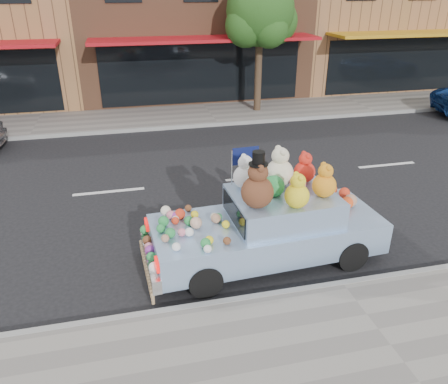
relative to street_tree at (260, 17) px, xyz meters
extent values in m
plane|color=black|center=(-2.03, -6.55, -3.69)|extent=(120.00, 120.00, 0.00)
cube|color=gray|center=(-2.03, -13.05, -3.63)|extent=(60.00, 3.00, 0.12)
cube|color=gray|center=(-2.03, -0.05, -3.63)|extent=(60.00, 3.00, 0.12)
cube|color=gray|center=(-2.03, -11.55, -3.63)|extent=(60.00, 0.12, 0.13)
cube|color=gray|center=(-2.03, -1.55, -3.63)|extent=(60.00, 0.12, 0.13)
cube|color=brown|center=(-2.03, 5.45, -0.19)|extent=(10.00, 8.00, 7.00)
cube|color=black|center=(-2.03, 1.43, -2.29)|extent=(8.50, 0.06, 2.40)
cube|color=#AB0F17|center=(-2.03, 0.55, -0.79)|extent=(9.00, 1.80, 0.12)
cube|color=#91613D|center=(7.97, 5.45, -0.19)|extent=(10.00, 8.00, 7.00)
cube|color=black|center=(7.97, 1.43, -2.29)|extent=(8.50, 0.06, 2.40)
cube|color=#C68A17|center=(7.97, 0.55, -0.79)|extent=(9.00, 1.80, 0.12)
cylinder|color=#38281C|center=(-0.03, -0.05, -2.09)|extent=(0.28, 0.28, 3.20)
sphere|color=#224714|center=(-0.03, -0.05, 0.23)|extent=(2.60, 2.60, 2.60)
sphere|color=#224714|center=(0.67, 0.25, -0.17)|extent=(1.80, 1.80, 1.80)
sphere|color=#224714|center=(-0.63, -0.25, -0.27)|extent=(1.60, 1.60, 1.60)
sphere|color=#224714|center=(0.17, -0.65, -0.37)|extent=(1.40, 1.40, 1.40)
sphere|color=#224714|center=(-0.33, 0.55, -0.07)|extent=(1.60, 1.60, 1.60)
cylinder|color=black|center=(-1.60, -11.05, -3.39)|extent=(0.61, 0.23, 0.60)
cylinder|color=black|center=(-1.68, -9.49, -3.39)|extent=(0.61, 0.23, 0.60)
cylinder|color=black|center=(-4.40, -11.19, -3.39)|extent=(0.61, 0.23, 0.60)
cylinder|color=black|center=(-4.48, -9.63, -3.39)|extent=(0.61, 0.23, 0.60)
cube|color=#91B0D8|center=(-3.04, -10.34, -3.14)|extent=(4.38, 1.91, 0.60)
cube|color=#91B0D8|center=(-2.74, -10.32, -2.59)|extent=(1.97, 1.59, 0.50)
cube|color=silver|center=(-5.26, -10.45, -3.29)|extent=(0.25, 1.79, 0.26)
cube|color=red|center=(-5.17, -11.13, -2.97)|extent=(0.07, 0.28, 0.16)
cube|color=red|center=(-5.24, -9.77, -2.97)|extent=(0.07, 0.28, 0.16)
cube|color=black|center=(-3.69, -10.37, -2.59)|extent=(0.11, 1.30, 0.40)
sphere|color=#532B17|center=(-3.37, -10.71, -2.06)|extent=(0.57, 0.57, 0.57)
sphere|color=#532B17|center=(-3.37, -10.71, -1.69)|extent=(0.35, 0.35, 0.35)
sphere|color=#532B17|center=(-3.37, -10.83, -1.58)|extent=(0.13, 0.13, 0.13)
sphere|color=#532B17|center=(-3.37, -10.58, -1.58)|extent=(0.13, 0.13, 0.13)
cylinder|color=black|center=(-3.37, -10.71, -1.55)|extent=(0.33, 0.33, 0.02)
cylinder|color=black|center=(-3.37, -10.71, -1.44)|extent=(0.21, 0.21, 0.22)
sphere|color=beige|center=(-2.71, -9.97, -2.08)|extent=(0.53, 0.53, 0.53)
sphere|color=beige|center=(-2.71, -9.97, -1.73)|extent=(0.33, 0.33, 0.33)
sphere|color=beige|center=(-2.71, -10.09, -1.62)|extent=(0.13, 0.13, 0.13)
sphere|color=beige|center=(-2.71, -9.86, -1.62)|extent=(0.13, 0.13, 0.13)
sphere|color=orange|center=(-2.08, -10.59, -2.13)|extent=(0.44, 0.44, 0.44)
sphere|color=orange|center=(-2.08, -10.59, -1.84)|extent=(0.27, 0.27, 0.27)
sphere|color=orange|center=(-2.08, -10.68, -1.76)|extent=(0.10, 0.10, 0.10)
sphere|color=orange|center=(-2.08, -10.50, -1.76)|extent=(0.10, 0.10, 0.10)
sphere|color=red|center=(-2.16, -9.89, -2.14)|extent=(0.41, 0.41, 0.41)
sphere|color=red|center=(-2.16, -9.89, -1.87)|extent=(0.26, 0.26, 0.26)
sphere|color=red|center=(-2.16, -9.98, -1.79)|extent=(0.10, 0.10, 0.10)
sphere|color=red|center=(-2.16, -9.80, -1.79)|extent=(0.10, 0.10, 0.10)
sphere|color=silver|center=(-3.36, -9.90, -2.12)|extent=(0.45, 0.45, 0.45)
sphere|color=silver|center=(-3.36, -9.90, -1.83)|extent=(0.28, 0.28, 0.28)
sphere|color=silver|center=(-3.36, -10.00, -1.74)|extent=(0.11, 0.11, 0.11)
sphere|color=silver|center=(-3.36, -9.81, -1.74)|extent=(0.11, 0.11, 0.11)
sphere|color=yellow|center=(-2.71, -10.87, -2.13)|extent=(0.43, 0.43, 0.43)
sphere|color=yellow|center=(-2.71, -10.87, -1.85)|extent=(0.27, 0.27, 0.27)
sphere|color=yellow|center=(-2.71, -10.97, -1.76)|extent=(0.10, 0.10, 0.10)
sphere|color=yellow|center=(-2.71, -10.78, -1.76)|extent=(0.10, 0.10, 0.10)
sphere|color=#227E39|center=(-2.94, -10.33, -2.16)|extent=(0.40, 0.40, 0.40)
sphere|color=#D06879|center=(-2.44, -10.26, -2.19)|extent=(0.32, 0.32, 0.32)
sphere|color=#7A297D|center=(-4.73, -9.93, -2.77)|extent=(0.15, 0.15, 0.15)
sphere|color=beige|center=(-4.87, -9.73, -2.74)|extent=(0.20, 0.20, 0.20)
sphere|color=beige|center=(-4.01, -10.11, -2.77)|extent=(0.14, 0.14, 0.14)
sphere|color=white|center=(-4.34, -11.16, -2.77)|extent=(0.14, 0.14, 0.14)
sphere|color=#227E39|center=(-3.93, -10.15, -2.77)|extent=(0.14, 0.14, 0.14)
sphere|color=red|center=(-4.74, -10.11, -2.77)|extent=(0.14, 0.14, 0.14)
sphere|color=beige|center=(-4.72, -10.04, -2.78)|extent=(0.13, 0.13, 0.13)
sphere|color=yellow|center=(-4.35, -9.95, -2.77)|extent=(0.15, 0.15, 0.15)
sphere|color=#5A3019|center=(-4.43, -9.66, -2.78)|extent=(0.14, 0.14, 0.14)
sphere|color=#D06879|center=(-4.68, -10.55, -2.77)|extent=(0.15, 0.15, 0.15)
sphere|color=#5A3019|center=(-3.97, -10.99, -2.77)|extent=(0.14, 0.14, 0.14)
sphere|color=#996D54|center=(-4.98, -10.68, -2.77)|extent=(0.14, 0.14, 0.14)
sphere|color=#227E39|center=(-4.35, -11.01, -2.76)|extent=(0.18, 0.18, 0.18)
sphere|color=yellow|center=(-4.26, -10.91, -2.77)|extent=(0.15, 0.15, 0.15)
sphere|color=#996D54|center=(-4.00, -10.23, -2.75)|extent=(0.18, 0.18, 0.18)
sphere|color=#227E39|center=(-4.95, -10.13, -2.74)|extent=(0.20, 0.20, 0.20)
sphere|color=yellow|center=(-3.86, -10.45, -2.77)|extent=(0.15, 0.15, 0.15)
sphere|color=red|center=(-4.62, -9.93, -2.74)|extent=(0.20, 0.20, 0.20)
sphere|color=#D06879|center=(-4.79, -9.90, -2.76)|extent=(0.17, 0.17, 0.17)
sphere|color=#227E39|center=(-4.88, -10.56, -2.75)|extent=(0.18, 0.18, 0.18)
sphere|color=white|center=(-4.84, -10.99, -2.77)|extent=(0.15, 0.15, 0.15)
sphere|color=#227E39|center=(-5.02, -10.34, -2.76)|extent=(0.16, 0.16, 0.16)
sphere|color=#227E39|center=(-4.50, -10.19, -2.76)|extent=(0.17, 0.17, 0.17)
sphere|color=white|center=(-4.55, -10.58, -2.76)|extent=(0.16, 0.16, 0.16)
sphere|color=#D8A88C|center=(-4.39, -10.36, -2.72)|extent=(0.22, 0.22, 0.22)
sphere|color=#227E39|center=(-5.29, -9.78, -3.08)|extent=(0.18, 0.18, 0.18)
sphere|color=#D06879|center=(-5.26, -10.38, -3.08)|extent=(0.16, 0.16, 0.16)
sphere|color=#5A3019|center=(-5.27, -10.17, -3.08)|extent=(0.17, 0.17, 0.17)
sphere|color=beige|center=(-5.26, -10.49, -3.09)|extent=(0.15, 0.15, 0.15)
sphere|color=#227E39|center=(-5.24, -10.72, -3.08)|extent=(0.17, 0.17, 0.17)
sphere|color=#7A297D|center=(-5.25, -10.52, -3.08)|extent=(0.17, 0.17, 0.17)
sphere|color=white|center=(-5.23, -11.04, -3.08)|extent=(0.17, 0.17, 0.17)
sphere|color=red|center=(-5.25, -10.70, -3.10)|extent=(0.13, 0.13, 0.13)
sphere|color=#996D54|center=(-1.26, -10.19, -2.72)|extent=(0.25, 0.25, 0.25)
sphere|color=red|center=(-1.20, -9.82, -2.73)|extent=(0.23, 0.23, 0.23)
sphere|color=red|center=(-1.38, -9.60, -2.73)|extent=(0.23, 0.23, 0.23)
sphere|color=red|center=(-1.38, -10.26, -2.72)|extent=(0.25, 0.25, 0.25)
cylinder|color=#997A54|center=(-5.30, -11.30, -3.53)|extent=(0.06, 0.06, 0.17)
sphere|color=#997A54|center=(-5.30, -11.30, -3.43)|extent=(0.07, 0.07, 0.07)
cylinder|color=#997A54|center=(-5.30, -11.21, -3.53)|extent=(0.06, 0.06, 0.17)
sphere|color=#997A54|center=(-5.30, -11.21, -3.43)|extent=(0.07, 0.07, 0.07)
cylinder|color=#997A54|center=(-5.30, -11.12, -3.53)|extent=(0.06, 0.06, 0.17)
sphere|color=#997A54|center=(-5.30, -11.12, -3.43)|extent=(0.07, 0.07, 0.07)
cylinder|color=#997A54|center=(-5.31, -11.04, -3.53)|extent=(0.06, 0.06, 0.17)
sphere|color=#997A54|center=(-5.31, -11.04, -3.43)|extent=(0.07, 0.07, 0.07)
cylinder|color=#997A54|center=(-5.31, -10.95, -3.53)|extent=(0.06, 0.06, 0.17)
sphere|color=#997A54|center=(-5.31, -10.95, -3.43)|extent=(0.07, 0.07, 0.07)
cylinder|color=#997A54|center=(-5.32, -10.86, -3.53)|extent=(0.06, 0.06, 0.17)
sphere|color=#997A54|center=(-5.32, -10.86, -3.43)|extent=(0.07, 0.07, 0.07)
cylinder|color=#997A54|center=(-5.32, -10.77, -3.53)|extent=(0.06, 0.06, 0.17)
sphere|color=#997A54|center=(-5.32, -10.77, -3.43)|extent=(0.07, 0.07, 0.07)
cylinder|color=#997A54|center=(-5.33, -10.68, -3.53)|extent=(0.06, 0.06, 0.17)
sphere|color=#997A54|center=(-5.33, -10.68, -3.43)|extent=(0.07, 0.07, 0.07)
cylinder|color=#997A54|center=(-5.33, -10.59, -3.53)|extent=(0.06, 0.06, 0.17)
sphere|color=#997A54|center=(-5.33, -10.59, -3.43)|extent=(0.07, 0.07, 0.07)
cylinder|color=#997A54|center=(-5.34, -10.50, -3.53)|extent=(0.06, 0.06, 0.17)
sphere|color=#997A54|center=(-5.34, -10.50, -3.43)|extent=(0.07, 0.07, 0.07)
cylinder|color=#997A54|center=(-5.34, -10.41, -3.53)|extent=(0.06, 0.06, 0.17)
sphere|color=#997A54|center=(-5.34, -10.41, -3.43)|extent=(0.07, 0.07, 0.07)
cylinder|color=#997A54|center=(-5.34, -10.32, -3.53)|extent=(0.06, 0.06, 0.17)
sphere|color=#997A54|center=(-5.34, -10.32, -3.43)|extent=(0.07, 0.07, 0.07)
cylinder|color=#997A54|center=(-5.35, -10.23, -3.53)|extent=(0.06, 0.06, 0.17)
sphere|color=#997A54|center=(-5.35, -10.23, -3.43)|extent=(0.07, 0.07, 0.07)
cylinder|color=#997A54|center=(-5.35, -10.14, -3.53)|extent=(0.06, 0.06, 0.17)
sphere|color=#997A54|center=(-5.35, -10.14, -3.43)|extent=(0.07, 0.07, 0.07)
cylinder|color=#997A54|center=(-5.36, -10.05, -3.53)|extent=(0.06, 0.06, 0.17)
sphere|color=#997A54|center=(-5.36, -10.05, -3.43)|extent=(0.07, 0.07, 0.07)
cylinder|color=#997A54|center=(-5.36, -9.96, -3.53)|extent=(0.06, 0.06, 0.17)
sphere|color=#997A54|center=(-5.36, -9.96, -3.43)|extent=(0.07, 0.07, 0.07)
cylinder|color=#997A54|center=(-5.37, -9.87, -3.53)|extent=(0.06, 0.06, 0.17)
sphere|color=#997A54|center=(-5.37, -9.87, -3.43)|extent=(0.07, 0.07, 0.07)
cylinder|color=#997A54|center=(-5.37, -9.78, -3.53)|extent=(0.06, 0.06, 0.17)
sphere|color=#997A54|center=(-5.37, -9.78, -3.43)|extent=(0.07, 0.07, 0.07)
cylinder|color=#997A54|center=(-5.38, -9.69, -3.53)|extent=(0.06, 0.06, 0.17)
sphere|color=#997A54|center=(-5.38, -9.69, -3.43)|extent=(0.07, 0.07, 0.07)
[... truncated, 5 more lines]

